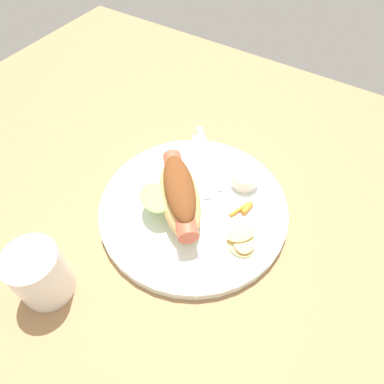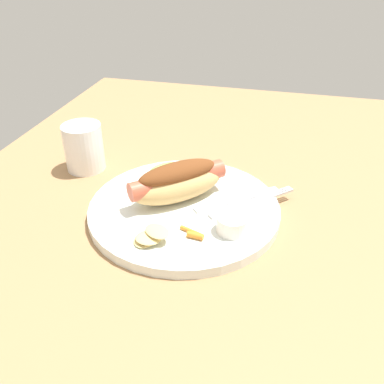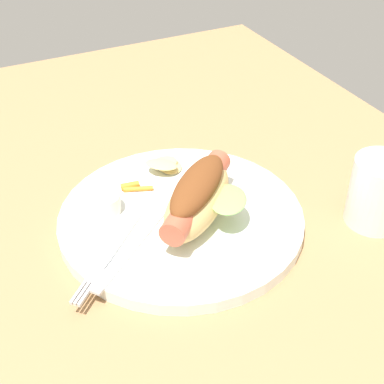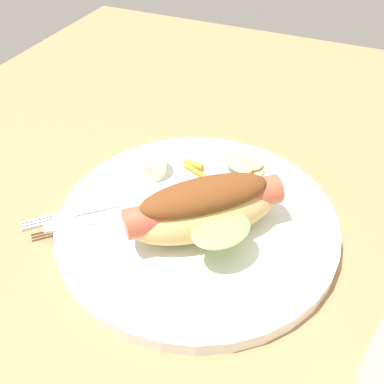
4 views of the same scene
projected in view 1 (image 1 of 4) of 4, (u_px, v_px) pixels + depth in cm
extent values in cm
cube|color=#9E754C|center=(188.00, 195.00, 59.80)|extent=(120.00, 90.00, 1.80)
cylinder|color=white|center=(193.00, 208.00, 55.98)|extent=(29.99, 29.99, 1.60)
ellipsoid|color=tan|center=(180.00, 197.00, 53.09)|extent=(14.77, 15.30, 5.16)
cylinder|color=#C1563D|center=(179.00, 193.00, 52.38)|extent=(13.04, 13.77, 3.02)
ellipsoid|color=brown|center=(179.00, 188.00, 51.32)|extent=(12.12, 12.60, 2.99)
ellipsoid|color=#7FC65B|center=(155.00, 197.00, 51.73)|extent=(7.43, 6.98, 0.61)
cylinder|color=white|center=(245.00, 178.00, 57.22)|extent=(4.52, 4.52, 2.47)
cube|color=silver|center=(211.00, 163.00, 60.71)|extent=(9.80, 9.94, 0.40)
cube|color=silver|center=(203.00, 133.00, 65.61)|extent=(2.46, 2.49, 0.40)
cube|color=silver|center=(201.00, 133.00, 65.55)|extent=(2.46, 2.49, 0.40)
cube|color=silver|center=(198.00, 133.00, 65.49)|extent=(2.46, 2.49, 0.40)
cube|color=silver|center=(201.00, 165.00, 60.49)|extent=(10.53, 12.61, 0.36)
ellipsoid|color=#D9BF76|center=(240.00, 247.00, 50.39)|extent=(4.41, 3.54, 0.50)
ellipsoid|color=#D9BF76|center=(245.00, 243.00, 50.14)|extent=(3.51, 3.98, 0.62)
ellipsoid|color=#D9BF76|center=(241.00, 233.00, 50.54)|extent=(4.87, 5.18, 0.94)
cylinder|color=orange|center=(240.00, 209.00, 54.44)|extent=(1.92, 3.79, 0.63)
cylinder|color=orange|center=(247.00, 208.00, 54.40)|extent=(1.18, 2.44, 0.90)
cylinder|color=white|center=(40.00, 274.00, 45.07)|extent=(7.09, 7.09, 8.68)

